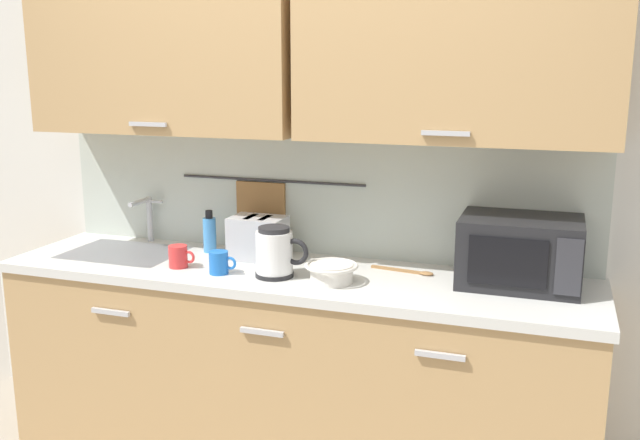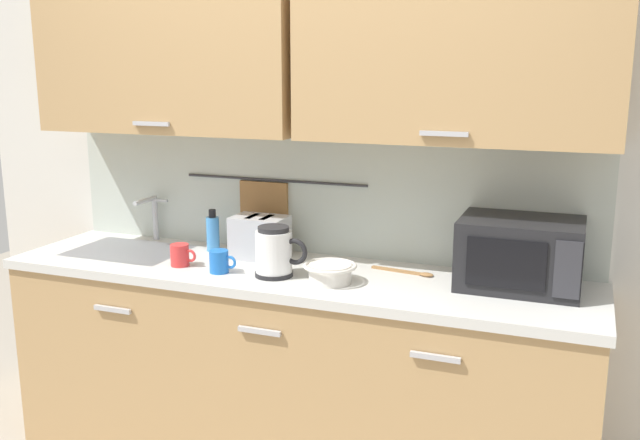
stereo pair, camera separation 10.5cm
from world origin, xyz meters
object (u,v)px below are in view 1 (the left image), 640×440
(microwave, at_px, (520,252))
(wooden_spoon, at_px, (410,271))
(mug_by_kettle, at_px, (219,263))
(mixing_bowl, at_px, (332,272))
(mug_near_sink, at_px, (179,256))
(toaster, at_px, (258,238))
(electric_kettle, at_px, (275,253))
(dish_soap_bottle, at_px, (210,234))

(microwave, xyz_separation_m, wooden_spoon, (-0.44, 0.02, -0.13))
(mug_by_kettle, xyz_separation_m, wooden_spoon, (0.74, 0.27, -0.04))
(microwave, height_order, mixing_bowl, microwave)
(mixing_bowl, distance_m, wooden_spoon, 0.36)
(mug_near_sink, bearing_deg, toaster, 41.87)
(electric_kettle, distance_m, wooden_spoon, 0.57)
(electric_kettle, height_order, toaster, electric_kettle)
(mug_near_sink, height_order, wooden_spoon, mug_near_sink)
(mug_near_sink, distance_m, mixing_bowl, 0.68)
(electric_kettle, bearing_deg, mixing_bowl, -0.64)
(microwave, relative_size, electric_kettle, 2.03)
(mixing_bowl, bearing_deg, mug_near_sink, -179.30)
(toaster, relative_size, mug_by_kettle, 2.13)
(mug_by_kettle, bearing_deg, electric_kettle, 9.40)
(electric_kettle, bearing_deg, dish_soap_bottle, 149.12)
(wooden_spoon, bearing_deg, mug_by_kettle, -160.15)
(mug_by_kettle, bearing_deg, mixing_bowl, 4.34)
(mug_by_kettle, bearing_deg, microwave, 11.83)
(electric_kettle, distance_m, dish_soap_bottle, 0.51)
(dish_soap_bottle, bearing_deg, mixing_bowl, -21.25)
(electric_kettle, bearing_deg, microwave, 12.43)
(dish_soap_bottle, height_order, mixing_bowl, dish_soap_bottle)
(electric_kettle, relative_size, toaster, 0.89)
(mug_near_sink, bearing_deg, wooden_spoon, 14.21)
(mug_near_sink, bearing_deg, mixing_bowl, 0.70)
(mixing_bowl, distance_m, mug_by_kettle, 0.48)
(dish_soap_bottle, distance_m, mug_by_kettle, 0.36)
(electric_kettle, relative_size, mug_by_kettle, 1.89)
(microwave, xyz_separation_m, mug_near_sink, (-1.39, -0.22, -0.09))
(microwave, height_order, dish_soap_bottle, microwave)
(mixing_bowl, height_order, mug_by_kettle, mug_by_kettle)
(electric_kettle, xyz_separation_m, wooden_spoon, (0.51, 0.23, -0.10))
(dish_soap_bottle, distance_m, mixing_bowl, 0.73)
(toaster, bearing_deg, dish_soap_bottle, 172.43)
(microwave, xyz_separation_m, electric_kettle, (-0.95, -0.21, -0.03))
(microwave, height_order, wooden_spoon, microwave)
(microwave, bearing_deg, mug_by_kettle, -168.17)
(mixing_bowl, bearing_deg, electric_kettle, 179.36)
(dish_soap_bottle, height_order, wooden_spoon, dish_soap_bottle)
(microwave, bearing_deg, toaster, 179.09)
(toaster, distance_m, wooden_spoon, 0.69)
(mixing_bowl, distance_m, toaster, 0.48)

